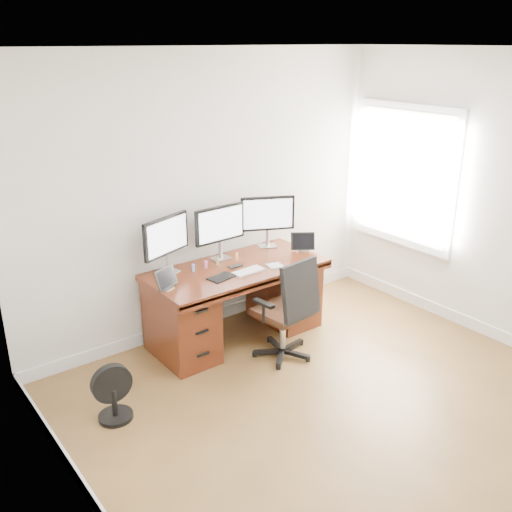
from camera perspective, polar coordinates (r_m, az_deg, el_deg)
ground at (r=4.57m, az=11.97°, el=-16.70°), size 4.50×4.50×0.00m
back_wall at (r=5.52m, az=-4.74°, el=6.09°), size 4.00×0.10×2.70m
desk at (r=5.52m, az=-2.08°, el=-4.35°), size 1.70×0.80×0.75m
office_chair at (r=5.21m, az=3.07°, el=-6.96°), size 0.58×0.58×0.98m
floor_fan at (r=4.60m, az=-14.06°, el=-13.21°), size 0.32×0.27×0.46m
monitor_left at (r=5.17m, az=-8.96°, el=1.81°), size 0.53×0.21×0.53m
monitor_center at (r=5.45m, az=-3.62°, el=3.03°), size 0.55×0.15×0.53m
monitor_right at (r=5.78m, az=1.17°, el=4.10°), size 0.51×0.27×0.53m
tablet_left at (r=4.92m, az=-8.90°, el=-2.34°), size 0.25×0.15×0.19m
tablet_right at (r=5.75m, az=4.76°, el=1.33°), size 0.23×0.19×0.19m
keyboard at (r=5.24m, az=-0.75°, el=-1.52°), size 0.31×0.14×0.01m
trackpad at (r=5.37m, az=1.90°, el=-0.96°), size 0.16×0.16×0.01m
drawing_tablet at (r=5.12m, az=-3.50°, el=-2.14°), size 0.26×0.19×0.01m
phone at (r=5.36m, az=-2.08°, el=-1.02°), size 0.13×0.07×0.01m
figurine_blue at (r=5.27m, az=-6.28°, el=-1.12°), size 0.03×0.03×0.07m
figurine_pink at (r=5.33m, az=-5.04°, el=-0.79°), size 0.03×0.03×0.07m
figurine_yellow at (r=5.40m, az=-3.84°, el=-0.48°), size 0.03×0.03×0.07m
figurine_orange at (r=5.51m, az=-1.94°, el=0.02°), size 0.03×0.03×0.07m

